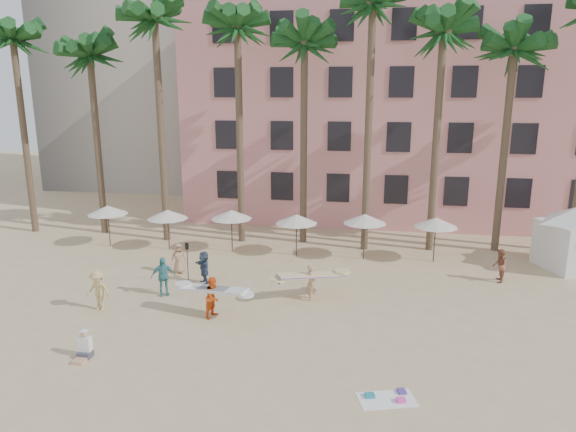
% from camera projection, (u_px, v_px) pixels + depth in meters
% --- Properties ---
extents(ground, '(120.00, 120.00, 0.00)m').
position_uv_depth(ground, '(274.00, 361.00, 18.70)').
color(ground, '#D1B789').
rests_on(ground, ground).
extents(pink_hotel, '(35.00, 14.00, 16.00)m').
position_uv_depth(pink_hotel, '(421.00, 112.00, 40.66)').
color(pink_hotel, '#DE8D87').
rests_on(pink_hotel, ground).
extents(palm_row, '(44.40, 5.40, 16.30)m').
position_uv_depth(palm_row, '(329.00, 32.00, 29.96)').
color(palm_row, brown).
rests_on(palm_row, ground).
extents(umbrella_row, '(22.50, 2.70, 2.73)m').
position_uv_depth(umbrella_row, '(263.00, 216.00, 30.61)').
color(umbrella_row, '#332B23').
rests_on(umbrella_row, ground).
extents(cabana, '(5.74, 5.74, 3.50)m').
position_uv_depth(cabana, '(575.00, 232.00, 28.11)').
color(cabana, silver).
rests_on(cabana, ground).
extents(beach_towel, '(2.01, 1.48, 0.14)m').
position_uv_depth(beach_towel, '(388.00, 398.00, 16.38)').
color(beach_towel, white).
rests_on(beach_towel, ground).
extents(carrier_yellow, '(3.20, 2.22, 1.72)m').
position_uv_depth(carrier_yellow, '(311.00, 280.00, 24.06)').
color(carrier_yellow, tan).
rests_on(carrier_yellow, ground).
extents(carrier_white, '(3.19, 1.44, 1.81)m').
position_uv_depth(carrier_white, '(214.00, 296.00, 22.21)').
color(carrier_white, '#FF601A').
rests_on(carrier_white, ground).
extents(beachgoers, '(19.56, 7.51, 1.91)m').
position_uv_depth(beachgoers, '(220.00, 273.00, 25.15)').
color(beachgoers, brown).
rests_on(beachgoers, ground).
extents(paddle, '(0.18, 0.04, 2.23)m').
position_uv_depth(paddle, '(187.00, 258.00, 25.80)').
color(paddle, black).
rests_on(paddle, ground).
extents(seated_man, '(0.47, 0.81, 1.06)m').
position_uv_depth(seated_man, '(84.00, 349.00, 18.84)').
color(seated_man, '#3F3F4C').
rests_on(seated_man, ground).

